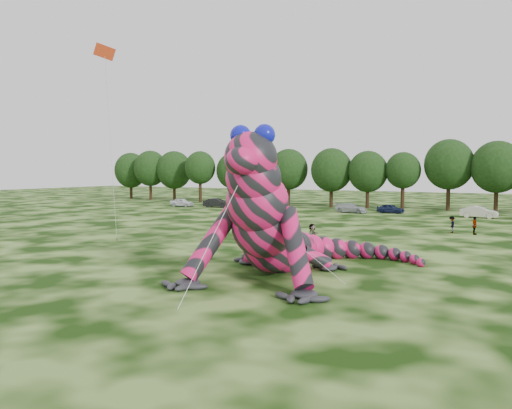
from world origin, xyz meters
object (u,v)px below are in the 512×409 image
object	(u,v)px
tree_6	(289,177)
spectator_2	(452,225)
car_4	(391,209)
car_0	(182,202)
flying_kite	(106,67)
car_5	(479,212)
tree_10	(449,175)
car_2	(272,205)
car_3	(351,208)
tree_1	(150,175)
tree_9	(403,181)
tree_7	(331,178)
spectator_1	(253,219)
spectator_3	(475,226)
inflatable_gecko	(279,201)
tree_5	(264,176)
tree_2	(174,176)
spectator_5	(312,235)
tree_0	(131,176)
tree_4	(233,178)
tree_11	(497,177)
tree_3	(200,177)
tree_8	(368,180)

from	to	relation	value
tree_6	spectator_2	xyz separation A→B (m)	(28.83, -25.82, -3.95)
car_4	car_0	bearing A→B (deg)	104.40
flying_kite	car_5	xyz separation A→B (m)	(22.37, 40.30, -12.75)
tree_10	car_2	size ratio (longest dim) A/B	2.24
tree_6	car_3	bearing A→B (deg)	-32.63
car_3	tree_1	bearing A→B (deg)	81.17
tree_9	car_5	size ratio (longest dim) A/B	1.96
car_4	tree_1	bearing A→B (deg)	89.05
car_2	tree_7	bearing A→B (deg)	-27.42
spectator_1	spectator_3	world-z (taller)	spectator_3
flying_kite	tree_7	bearing A→B (deg)	90.09
inflatable_gecko	car_2	distance (m)	45.67
tree_5	tree_9	bearing A→B (deg)	-2.58
tree_2	car_4	distance (m)	45.15
flying_kite	spectator_5	distance (m)	19.94
car_3	car_5	size ratio (longest dim) A/B	1.03
tree_9	spectator_2	size ratio (longest dim) A/B	5.44
tree_1	spectator_3	size ratio (longest dim) A/B	5.86
tree_5	tree_7	world-z (taller)	tree_5
car_3	tree_0	bearing A→B (deg)	81.41
flying_kite	tree_4	xyz separation A→B (m)	(-19.63, 50.80, -8.95)
tree_6	flying_kite	bearing A→B (deg)	-81.20
tree_5	car_2	distance (m)	13.73
car_0	car_2	bearing A→B (deg)	-87.71
car_3	spectator_1	xyz separation A→B (m)	(-3.97, -21.39, 0.15)
spectator_2	spectator_1	xyz separation A→B (m)	(-19.25, -4.24, 0.01)
flying_kite	tree_11	bearing A→B (deg)	64.68
spectator_2	flying_kite	bearing A→B (deg)	-43.55
tree_7	car_5	xyz separation A→B (m)	(22.44, -8.59, -4.01)
tree_3	car_4	size ratio (longest dim) A/B	2.53
car_4	inflatable_gecko	bearing A→B (deg)	-166.88
tree_7	spectator_5	size ratio (longest dim) A/B	5.24
tree_5	tree_7	bearing A→B (deg)	-7.13
tree_6	car_0	xyz separation A→B (m)	(-14.48, -10.25, -4.07)
tree_5	tree_9	world-z (taller)	tree_5
tree_1	tree_6	size ratio (longest dim) A/B	1.03
tree_2	spectator_1	size ratio (longest dim) A/B	5.99
tree_7	spectator_3	size ratio (longest dim) A/B	5.66
inflatable_gecko	tree_1	size ratio (longest dim) A/B	1.70
tree_7	car_0	distance (m)	24.62
tree_4	tree_0	bearing A→B (deg)	178.80
tree_0	tree_8	world-z (taller)	tree_0
tree_5	inflatable_gecko	bearing A→B (deg)	-61.78
flying_kite	spectator_3	size ratio (longest dim) A/B	9.32
tree_10	tree_9	bearing A→B (deg)	-168.98
tree_4	tree_7	world-z (taller)	tree_7
tree_4	tree_6	bearing A→B (deg)	-9.53
tree_4	tree_9	size ratio (longest dim) A/B	1.04
tree_1	tree_11	world-z (taller)	tree_11
tree_8	car_3	distance (m)	9.75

